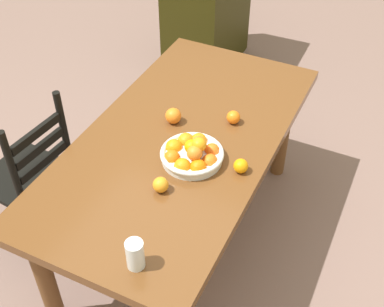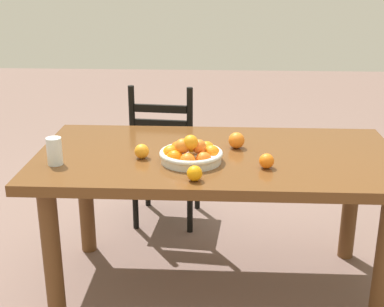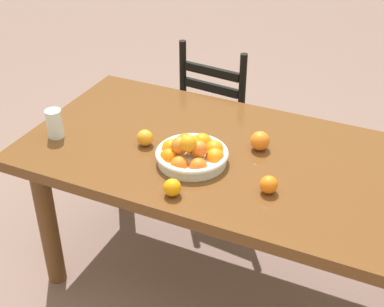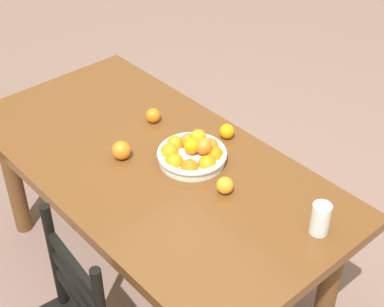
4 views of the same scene
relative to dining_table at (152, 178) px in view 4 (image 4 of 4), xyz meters
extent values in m
plane|color=#795F56|center=(0.00, 0.00, -0.62)|extent=(12.00, 12.00, 0.00)
cube|color=brown|center=(0.00, 0.00, 0.07)|extent=(1.73, 0.89, 0.05)
cylinder|color=brown|center=(-0.74, -0.32, -0.29)|extent=(0.08, 0.08, 0.67)
cylinder|color=brown|center=(0.74, -0.32, -0.29)|extent=(0.08, 0.08, 0.67)
cylinder|color=brown|center=(0.74, 0.32, -0.29)|extent=(0.08, 0.08, 0.67)
cylinder|color=black|center=(-0.16, 0.57, 0.05)|extent=(0.04, 0.04, 0.48)
cube|color=black|center=(-0.33, 0.59, -0.02)|extent=(0.31, 0.05, 0.04)
cube|color=black|center=(-0.33, 0.59, 0.07)|extent=(0.31, 0.05, 0.04)
cube|color=black|center=(-0.33, 0.59, 0.16)|extent=(0.31, 0.05, 0.04)
cylinder|color=silver|center=(-0.12, -0.12, 0.12)|extent=(0.28, 0.28, 0.04)
torus|color=silver|center=(-0.12, -0.12, 0.14)|extent=(0.29, 0.29, 0.02)
sphere|color=orange|center=(-0.03, -0.11, 0.14)|extent=(0.08, 0.08, 0.08)
sphere|color=orange|center=(-0.05, -0.06, 0.14)|extent=(0.08, 0.08, 0.08)
sphere|color=orange|center=(-0.12, -0.03, 0.14)|extent=(0.08, 0.08, 0.08)
sphere|color=orange|center=(-0.18, -0.05, 0.14)|extent=(0.07, 0.07, 0.07)
sphere|color=orange|center=(-0.21, -0.12, 0.14)|extent=(0.08, 0.08, 0.08)
sphere|color=orange|center=(-0.19, -0.18, 0.14)|extent=(0.08, 0.08, 0.08)
sphere|color=orange|center=(-0.13, -0.21, 0.14)|extent=(0.07, 0.07, 0.07)
sphere|color=orange|center=(-0.06, -0.19, 0.14)|extent=(0.07, 0.07, 0.07)
sphere|color=orange|center=(-0.12, -0.16, 0.20)|extent=(0.07, 0.07, 0.07)
sphere|color=orange|center=(-0.08, -0.13, 0.18)|extent=(0.07, 0.07, 0.07)
sphere|color=orange|center=(-0.12, -0.12, 0.18)|extent=(0.07, 0.07, 0.07)
sphere|color=orange|center=(-0.16, -0.15, 0.18)|extent=(0.07, 0.07, 0.07)
sphere|color=orange|center=(-0.35, -0.08, 0.13)|extent=(0.07, 0.07, 0.07)
sphere|color=orange|center=(0.09, 0.08, 0.14)|extent=(0.08, 0.08, 0.08)
sphere|color=orange|center=(-0.09, -0.35, 0.13)|extent=(0.07, 0.07, 0.07)
sphere|color=orange|center=(0.22, -0.18, 0.13)|extent=(0.07, 0.07, 0.07)
cylinder|color=silver|center=(-0.73, -0.19, 0.16)|extent=(0.07, 0.07, 0.13)
camera|label=1|loc=(-1.66, -0.86, 1.66)|focal=47.45mm
camera|label=2|loc=(0.00, -2.41, 0.95)|focal=49.94mm
camera|label=3|loc=(0.64, -1.75, 1.30)|focal=50.79mm
camera|label=4|loc=(-1.56, 1.16, 1.59)|focal=54.73mm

